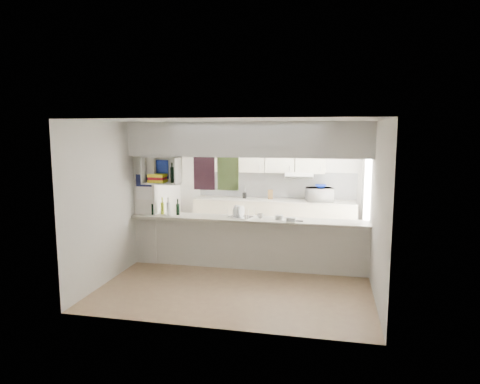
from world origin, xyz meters
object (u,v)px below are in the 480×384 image
(microwave, at_px, (320,195))
(wine_bottles, at_px, (165,208))
(dish_rack, at_px, (241,213))
(bowl, at_px, (321,186))

(microwave, distance_m, wine_bottles, 3.42)
(dish_rack, distance_m, wine_bottles, 1.40)
(microwave, xyz_separation_m, bowl, (0.02, -0.00, 0.18))
(microwave, distance_m, dish_rack, 2.41)
(microwave, relative_size, bowl, 2.11)
(dish_rack, height_order, wine_bottles, wine_bottles)
(bowl, height_order, wine_bottles, bowl)
(wine_bottles, bearing_deg, dish_rack, 2.49)
(wine_bottles, bearing_deg, bowl, 37.15)
(bowl, distance_m, dish_rack, 2.44)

